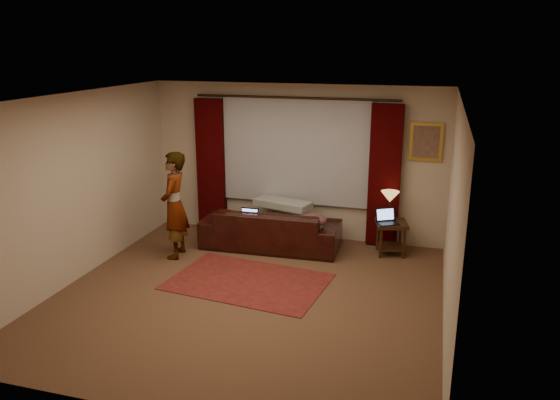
# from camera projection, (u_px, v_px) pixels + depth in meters

# --- Properties ---
(floor) EXTENTS (5.00, 5.00, 0.01)m
(floor) POSITION_uv_depth(u_px,v_px,m) (248.00, 296.00, 7.25)
(floor) COLOR brown
(floor) RESTS_ON ground
(ceiling) EXTENTS (5.00, 5.00, 0.02)m
(ceiling) POSITION_uv_depth(u_px,v_px,m) (244.00, 98.00, 6.53)
(ceiling) COLOR silver
(ceiling) RESTS_ON ground
(wall_back) EXTENTS (5.00, 0.02, 2.60)m
(wall_back) POSITION_uv_depth(u_px,v_px,m) (296.00, 162.00, 9.20)
(wall_back) COLOR #C7B399
(wall_back) RESTS_ON ground
(wall_front) EXTENTS (5.00, 0.02, 2.60)m
(wall_front) POSITION_uv_depth(u_px,v_px,m) (146.00, 282.00, 4.58)
(wall_front) COLOR #C7B399
(wall_front) RESTS_ON ground
(wall_left) EXTENTS (0.02, 5.00, 2.60)m
(wall_left) POSITION_uv_depth(u_px,v_px,m) (76.00, 188.00, 7.56)
(wall_left) COLOR #C7B399
(wall_left) RESTS_ON ground
(wall_right) EXTENTS (0.02, 5.00, 2.60)m
(wall_right) POSITION_uv_depth(u_px,v_px,m) (452.00, 219.00, 6.22)
(wall_right) COLOR #C7B399
(wall_right) RESTS_ON ground
(sheer_curtain) EXTENTS (2.50, 0.05, 1.80)m
(sheer_curtain) POSITION_uv_depth(u_px,v_px,m) (295.00, 151.00, 9.09)
(sheer_curtain) COLOR #A5A5AD
(sheer_curtain) RESTS_ON wall_back
(drape_left) EXTENTS (0.50, 0.14, 2.30)m
(drape_left) POSITION_uv_depth(u_px,v_px,m) (211.00, 165.00, 9.53)
(drape_left) COLOR black
(drape_left) RESTS_ON floor
(drape_right) EXTENTS (0.50, 0.14, 2.30)m
(drape_right) POSITION_uv_depth(u_px,v_px,m) (385.00, 176.00, 8.73)
(drape_right) COLOR black
(drape_right) RESTS_ON floor
(curtain_rod) EXTENTS (0.04, 0.04, 3.40)m
(curtain_rod) POSITION_uv_depth(u_px,v_px,m) (295.00, 98.00, 8.79)
(curtain_rod) COLOR black
(curtain_rod) RESTS_ON wall_back
(picture_frame) EXTENTS (0.50, 0.04, 0.60)m
(picture_frame) POSITION_uv_depth(u_px,v_px,m) (426.00, 142.00, 8.48)
(picture_frame) COLOR gold
(picture_frame) RESTS_ON wall_back
(sofa) EXTENTS (2.26, 1.04, 0.90)m
(sofa) POSITION_uv_depth(u_px,v_px,m) (271.00, 221.00, 8.85)
(sofa) COLOR black
(sofa) RESTS_ON floor
(throw_blanket) EXTENTS (1.02, 0.62, 0.11)m
(throw_blanket) POSITION_uv_depth(u_px,v_px,m) (283.00, 189.00, 8.97)
(throw_blanket) COLOR #969690
(throw_blanket) RESTS_ON sofa
(clothing_pile) EXTENTS (0.54, 0.47, 0.19)m
(clothing_pile) POSITION_uv_depth(u_px,v_px,m) (312.00, 221.00, 8.56)
(clothing_pile) COLOR brown
(clothing_pile) RESTS_ON sofa
(laptop_sofa) EXTENTS (0.30, 0.33, 0.22)m
(laptop_sofa) POSITION_uv_depth(u_px,v_px,m) (247.00, 217.00, 8.71)
(laptop_sofa) COLOR black
(laptop_sofa) RESTS_ON sofa
(area_rug) EXTENTS (2.29, 1.67, 0.01)m
(area_rug) POSITION_uv_depth(u_px,v_px,m) (248.00, 281.00, 7.67)
(area_rug) COLOR maroon
(area_rug) RESTS_ON floor
(end_table) EXTENTS (0.57, 0.57, 0.54)m
(end_table) POSITION_uv_depth(u_px,v_px,m) (391.00, 238.00, 8.61)
(end_table) COLOR black
(end_table) RESTS_ON floor
(tiffany_lamp) EXTENTS (0.32, 0.32, 0.46)m
(tiffany_lamp) POSITION_uv_depth(u_px,v_px,m) (390.00, 205.00, 8.59)
(tiffany_lamp) COLOR olive
(tiffany_lamp) RESTS_ON end_table
(laptop_table) EXTENTS (0.43, 0.44, 0.22)m
(laptop_table) POSITION_uv_depth(u_px,v_px,m) (388.00, 217.00, 8.41)
(laptop_table) COLOR black
(laptop_table) RESTS_ON end_table
(person) EXTENTS (0.57, 0.57, 1.67)m
(person) POSITION_uv_depth(u_px,v_px,m) (174.00, 205.00, 8.37)
(person) COLOR #969690
(person) RESTS_ON floor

